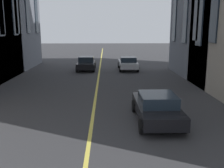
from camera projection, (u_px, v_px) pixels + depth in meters
lane_centre_line at (96, 91)px, 18.04m from camera, size 80.00×0.16×0.01m
car_silver_trailing at (128, 63)px, 27.44m from camera, size 4.40×1.95×1.37m
car_black_far at (86, 63)px, 27.25m from camera, size 3.90×1.89×1.40m
car_black_mid at (157, 107)px, 12.07m from camera, size 4.40×1.95×1.37m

